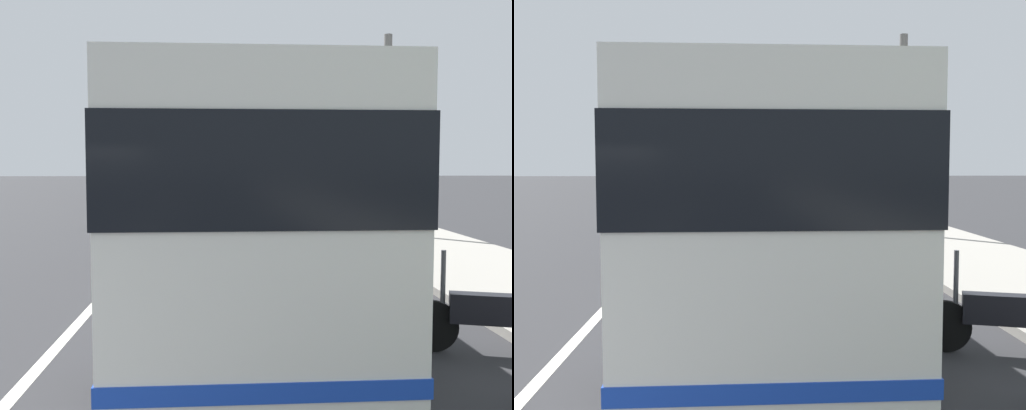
% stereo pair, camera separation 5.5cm
% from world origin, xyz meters
% --- Properties ---
extents(lane_divider_line, '(110.00, 0.16, 0.01)m').
position_xyz_m(lane_divider_line, '(10.00, 0.00, 0.00)').
color(lane_divider_line, silver).
rests_on(lane_divider_line, ground).
extents(coach_bus, '(10.18, 2.77, 3.19)m').
position_xyz_m(coach_bus, '(8.51, -2.34, 1.82)').
color(coach_bus, silver).
rests_on(coach_bus, ground).
extents(motorcycle_nearest_curb, '(0.73, 2.15, 1.27)m').
position_xyz_m(motorcycle_nearest_curb, '(6.02, -5.44, 0.48)').
color(motorcycle_nearest_curb, black).
rests_on(motorcycle_nearest_curb, ground).
extents(car_far_distant, '(4.30, 1.96, 1.47)m').
position_xyz_m(car_far_distant, '(23.56, 1.77, 0.71)').
color(car_far_distant, silver).
rests_on(car_far_distant, ground).
extents(car_behind_bus, '(4.12, 1.91, 1.40)m').
position_xyz_m(car_behind_bus, '(43.58, -2.67, 0.67)').
color(car_behind_bus, black).
rests_on(car_behind_bus, ground).
extents(car_side_street, '(4.73, 1.90, 1.58)m').
position_xyz_m(car_side_street, '(39.48, 2.95, 0.75)').
color(car_side_street, red).
rests_on(car_side_street, ground).
extents(utility_pole, '(0.24, 0.24, 6.26)m').
position_xyz_m(utility_pole, '(17.54, -7.21, 3.13)').
color(utility_pole, slate).
rests_on(utility_pole, ground).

